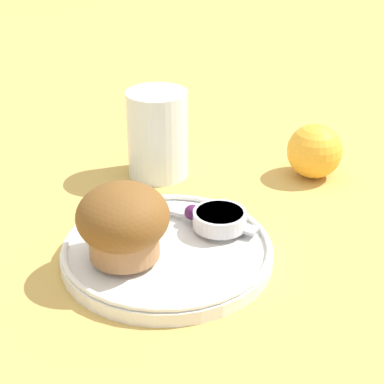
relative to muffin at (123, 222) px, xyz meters
name	(u,v)px	position (x,y,z in m)	size (l,w,h in m)	color
ground_plane	(181,246)	(0.04, 0.06, -0.06)	(3.00, 3.00, 0.00)	tan
plate	(167,251)	(0.03, 0.03, -0.05)	(0.21, 0.21, 0.02)	white
muffin	(123,222)	(0.00, 0.00, 0.00)	(0.09, 0.09, 0.07)	#9E7047
cream_ramekin	(220,218)	(0.08, 0.08, -0.03)	(0.06, 0.06, 0.02)	silver
berry_pair	(199,213)	(0.05, 0.08, -0.03)	(0.03, 0.02, 0.02)	#4C194C
butter_knife	(186,213)	(0.04, 0.09, -0.04)	(0.16, 0.05, 0.00)	#B7B7BC
orange_fruit	(315,151)	(0.15, 0.27, -0.02)	(0.07, 0.07, 0.07)	#F4A82D
juice_glass	(158,134)	(-0.04, 0.22, 0.00)	(0.08, 0.08, 0.11)	silver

